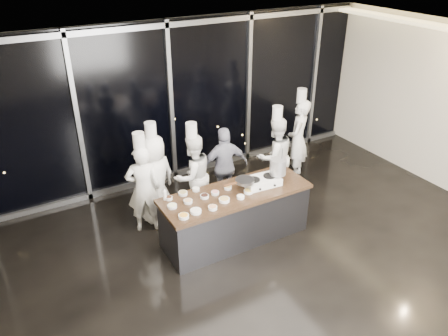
# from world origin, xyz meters

# --- Properties ---
(ground) EXTENTS (9.00, 9.00, 0.00)m
(ground) POSITION_xyz_m (0.00, 0.00, 0.00)
(ground) COLOR black
(ground) RESTS_ON ground
(room_shell) EXTENTS (9.02, 7.02, 3.21)m
(room_shell) POSITION_xyz_m (0.18, 0.00, 2.25)
(room_shell) COLOR beige
(room_shell) RESTS_ON ground
(window_wall) EXTENTS (8.90, 0.11, 3.20)m
(window_wall) POSITION_xyz_m (0.00, 3.43, 1.60)
(window_wall) COLOR black
(window_wall) RESTS_ON ground
(demo_counter) EXTENTS (2.46, 0.86, 0.90)m
(demo_counter) POSITION_xyz_m (0.00, 0.90, 0.45)
(demo_counter) COLOR #39393E
(demo_counter) RESTS_ON ground
(stove) EXTENTS (0.61, 0.41, 0.14)m
(stove) POSITION_xyz_m (0.49, 0.89, 0.96)
(stove) COLOR white
(stove) RESTS_ON demo_counter
(frying_pan) EXTENTS (0.54, 0.33, 0.05)m
(frying_pan) POSITION_xyz_m (0.15, 0.89, 1.07)
(frying_pan) COLOR slate
(frying_pan) RESTS_ON stove
(stock_pot) EXTENTS (0.29, 0.29, 0.27)m
(stock_pot) POSITION_xyz_m (0.78, 0.86, 1.17)
(stock_pot) COLOR #B9B9BC
(stock_pot) RESTS_ON stove
(prep_bowls) EXTENTS (1.37, 0.74, 0.05)m
(prep_bowls) POSITION_xyz_m (-0.56, 0.89, 0.93)
(prep_bowls) COLOR white
(prep_bowls) RESTS_ON demo_counter
(squeeze_bottle) EXTENTS (0.06, 0.06, 0.21)m
(squeeze_bottle) POSITION_xyz_m (-1.07, 1.24, 1.00)
(squeeze_bottle) COLOR white
(squeeze_bottle) RESTS_ON demo_counter
(chef_far_left) EXTENTS (0.66, 0.53, 1.80)m
(chef_far_left) POSITION_xyz_m (-1.19, 1.89, 0.81)
(chef_far_left) COLOR white
(chef_far_left) RESTS_ON ground
(chef_left) EXTENTS (0.89, 0.68, 1.85)m
(chef_left) POSITION_xyz_m (-0.91, 2.10, 0.82)
(chef_left) COLOR white
(chef_left) RESTS_ON ground
(chef_center) EXTENTS (0.84, 0.70, 1.77)m
(chef_center) POSITION_xyz_m (-0.26, 1.93, 0.78)
(chef_center) COLOR white
(chef_center) RESTS_ON ground
(guest) EXTENTS (0.94, 0.51, 1.51)m
(guest) POSITION_xyz_m (0.42, 1.99, 0.76)
(guest) COLOR #131936
(guest) RESTS_ON ground
(chef_right) EXTENTS (0.79, 0.63, 1.80)m
(chef_right) POSITION_xyz_m (1.43, 1.83, 0.79)
(chef_right) COLOR white
(chef_right) RESTS_ON ground
(chef_side) EXTENTS (0.73, 0.71, 1.92)m
(chef_side) POSITION_xyz_m (2.20, 2.11, 0.87)
(chef_side) COLOR white
(chef_side) RESTS_ON ground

